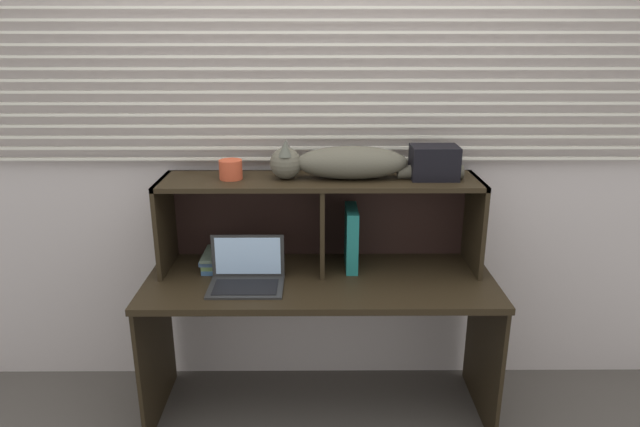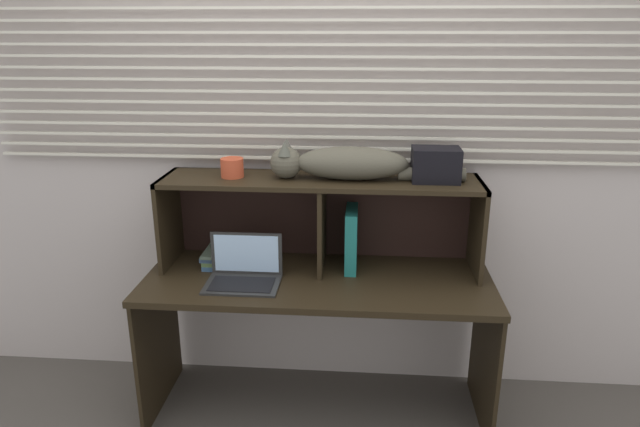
{
  "view_description": "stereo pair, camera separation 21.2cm",
  "coord_description": "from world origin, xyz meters",
  "px_view_note": "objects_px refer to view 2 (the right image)",
  "views": [
    {
      "loc": [
        -0.01,
        -2.14,
        1.79
      ],
      "look_at": [
        0.0,
        0.33,
        0.98
      ],
      "focal_mm": 31.56,
      "sensor_mm": 36.0,
      "label": 1
    },
    {
      "loc": [
        0.2,
        -2.13,
        1.79
      ],
      "look_at": [
        0.0,
        0.33,
        0.98
      ],
      "focal_mm": 31.56,
      "sensor_mm": 36.0,
      "label": 2
    }
  ],
  "objects_px": {
    "cat": "(344,163)",
    "small_basket": "(232,168)",
    "laptop": "(244,273)",
    "storage_box": "(436,165)",
    "book_stack": "(221,256)",
    "binder_upright": "(351,239)"
  },
  "relations": [
    {
      "from": "book_stack",
      "to": "storage_box",
      "type": "xyz_separation_m",
      "value": [
        0.99,
        0.0,
        0.47
      ]
    },
    {
      "from": "laptop",
      "to": "book_stack",
      "type": "relative_size",
      "value": 1.49
    },
    {
      "from": "book_stack",
      "to": "storage_box",
      "type": "height_order",
      "value": "storage_box"
    },
    {
      "from": "binder_upright",
      "to": "storage_box",
      "type": "bearing_deg",
      "value": 0.0
    },
    {
      "from": "cat",
      "to": "storage_box",
      "type": "distance_m",
      "value": 0.41
    },
    {
      "from": "binder_upright",
      "to": "book_stack",
      "type": "distance_m",
      "value": 0.64
    },
    {
      "from": "cat",
      "to": "small_basket",
      "type": "bearing_deg",
      "value": 180.0
    },
    {
      "from": "cat",
      "to": "book_stack",
      "type": "bearing_deg",
      "value": -179.93
    },
    {
      "from": "binder_upright",
      "to": "small_basket",
      "type": "distance_m",
      "value": 0.64
    },
    {
      "from": "small_basket",
      "to": "storage_box",
      "type": "xyz_separation_m",
      "value": [
        0.92,
        0.0,
        0.03
      ]
    },
    {
      "from": "laptop",
      "to": "binder_upright",
      "type": "bearing_deg",
      "value": 22.82
    },
    {
      "from": "binder_upright",
      "to": "book_stack",
      "type": "relative_size",
      "value": 1.33
    },
    {
      "from": "storage_box",
      "to": "book_stack",
      "type": "bearing_deg",
      "value": -179.96
    },
    {
      "from": "book_stack",
      "to": "laptop",
      "type": "bearing_deg",
      "value": -52.24
    },
    {
      "from": "storage_box",
      "to": "small_basket",
      "type": "bearing_deg",
      "value": 180.0
    },
    {
      "from": "cat",
      "to": "laptop",
      "type": "distance_m",
      "value": 0.66
    },
    {
      "from": "small_basket",
      "to": "storage_box",
      "type": "bearing_deg",
      "value": 0.0
    },
    {
      "from": "cat",
      "to": "book_stack",
      "type": "distance_m",
      "value": 0.75
    },
    {
      "from": "laptop",
      "to": "small_basket",
      "type": "xyz_separation_m",
      "value": [
        -0.08,
        0.2,
        0.43
      ]
    },
    {
      "from": "book_stack",
      "to": "storage_box",
      "type": "distance_m",
      "value": 1.1
    },
    {
      "from": "binder_upright",
      "to": "book_stack",
      "type": "xyz_separation_m",
      "value": [
        -0.63,
        -0.0,
        -0.11
      ]
    },
    {
      "from": "laptop",
      "to": "storage_box",
      "type": "distance_m",
      "value": 0.98
    }
  ]
}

